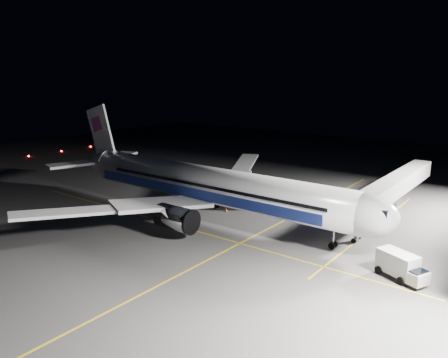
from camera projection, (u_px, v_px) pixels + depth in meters
name	position (u px, v px, depth m)	size (l,w,h in m)	color
ground	(210.00, 217.00, 68.55)	(200.00, 200.00, 0.00)	#4C4C4F
guide_line_main	(264.00, 231.00, 62.63)	(0.25, 80.00, 0.01)	gold
guide_line_cross	(184.00, 228.00, 63.91)	(70.00, 0.25, 0.01)	gold
guide_line_side	(371.00, 229.00, 63.26)	(0.25, 40.00, 0.01)	gold
airliner	(205.00, 185.00, 67.97)	(61.48, 54.22, 16.64)	silver
jet_bridge	(391.00, 188.00, 68.41)	(3.60, 34.40, 6.30)	#B2B2B7
service_truck	(401.00, 266.00, 47.62)	(6.08, 4.37, 2.90)	silver
baggage_tug	(257.00, 192.00, 80.75)	(2.56, 2.23, 1.61)	black
safety_cone_a	(209.00, 206.00, 73.66)	(0.42, 0.42, 0.63)	#FC670A
safety_cone_b	(226.00, 210.00, 71.47)	(0.40, 0.40, 0.60)	#FC670A
safety_cone_c	(196.00, 199.00, 77.76)	(0.41, 0.41, 0.62)	#FC670A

